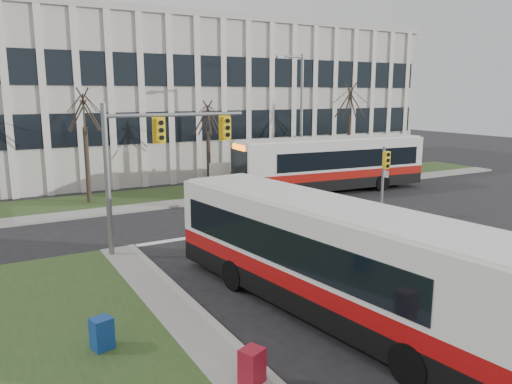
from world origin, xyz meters
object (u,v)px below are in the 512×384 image
at_px(directory_sign, 220,175).
at_px(newspaper_box_blue, 102,336).
at_px(bus_main, 327,260).
at_px(bus_cross, 330,165).
at_px(newspaper_box_red, 252,369).
at_px(streetlight, 299,114).

height_order(directory_sign, newspaper_box_blue, directory_sign).
bearing_deg(bus_main, bus_cross, 44.59).
distance_m(newspaper_box_blue, newspaper_box_red, 4.16).
height_order(streetlight, bus_cross, streetlight).
relative_size(directory_sign, bus_main, 0.16).
bearing_deg(streetlight, bus_cross, -63.90).
relative_size(directory_sign, newspaper_box_blue, 2.11).
bearing_deg(newspaper_box_blue, streetlight, 29.95).
xyz_separation_m(bus_main, bus_cross, (12.01, 15.28, 0.12)).
bearing_deg(newspaper_box_blue, bus_main, -21.19).
bearing_deg(newspaper_box_blue, newspaper_box_red, -65.32).
bearing_deg(directory_sign, bus_main, -106.04).
bearing_deg(newspaper_box_red, newspaper_box_blue, 105.50).
bearing_deg(streetlight, newspaper_box_blue, -136.32).
xyz_separation_m(bus_main, newspaper_box_red, (-3.90, -2.41, -1.20)).
distance_m(bus_cross, newspaper_box_red, 23.83).
height_order(bus_cross, newspaper_box_red, bus_cross).
xyz_separation_m(directory_sign, bus_cross, (6.61, -3.50, 0.62)).
bearing_deg(streetlight, directory_sign, 166.77).
bearing_deg(bus_main, newspaper_box_blue, 165.29).
bearing_deg(bus_main, newspaper_box_red, -155.56).
xyz_separation_m(directory_sign, newspaper_box_red, (-9.30, -21.19, -0.70)).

